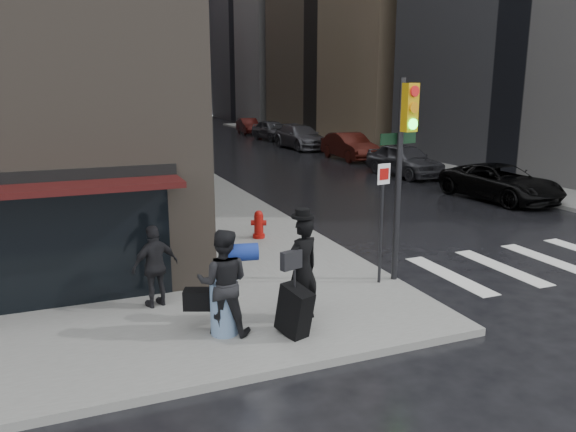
# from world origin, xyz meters

# --- Properties ---
(ground) EXTENTS (140.00, 140.00, 0.00)m
(ground) POSITION_xyz_m (0.00, 0.00, 0.00)
(ground) COLOR black
(ground) RESTS_ON ground
(sidewalk_left) EXTENTS (4.00, 50.00, 0.15)m
(sidewalk_left) POSITION_xyz_m (0.00, 27.00, 0.07)
(sidewalk_left) COLOR slate
(sidewalk_left) RESTS_ON ground
(sidewalk_right) EXTENTS (3.00, 50.00, 0.15)m
(sidewalk_right) POSITION_xyz_m (13.50, 27.00, 0.07)
(sidewalk_right) COLOR slate
(sidewalk_right) RESTS_ON ground
(crosswalk) EXTENTS (8.50, 3.00, 0.01)m
(crosswalk) POSITION_xyz_m (7.50, 1.00, 0.00)
(crosswalk) COLOR silver
(crosswalk) RESTS_ON ground
(bldg_right_far) EXTENTS (22.00, 20.00, 25.00)m
(bldg_right_far) POSITION_xyz_m (26.00, 58.00, 12.50)
(bldg_right_far) COLOR slate
(bldg_right_far) RESTS_ON ground
(bldg_distant) EXTENTS (40.00, 12.00, 32.00)m
(bldg_distant) POSITION_xyz_m (6.00, 78.00, 16.00)
(bldg_distant) COLOR slate
(bldg_distant) RESTS_ON ground
(man_overcoat) EXTENTS (1.12, 1.39, 2.19)m
(man_overcoat) POSITION_xyz_m (-1.05, -0.46, 1.07)
(man_overcoat) COLOR black
(man_overcoat) RESTS_ON ground
(man_jeans) EXTENTS (1.34, 1.11, 1.94)m
(man_jeans) POSITION_xyz_m (-2.51, -0.40, 1.12)
(man_jeans) COLOR black
(man_jeans) RESTS_ON ground
(man_greycoat) EXTENTS (1.06, 0.69, 1.68)m
(man_greycoat) POSITION_xyz_m (-3.42, 1.36, 0.99)
(man_greycoat) COLOR black
(man_greycoat) RESTS_ON ground
(traffic_light) EXTENTS (1.11, 0.58, 4.51)m
(traffic_light) POSITION_xyz_m (1.88, 0.84, 3.06)
(traffic_light) COLOR black
(traffic_light) RESTS_ON ground
(fire_hydrant) EXTENTS (0.47, 0.36, 0.81)m
(fire_hydrant) POSITION_xyz_m (0.16, 5.45, 0.51)
(fire_hydrant) COLOR #950E09
(fire_hydrant) RESTS_ON ground
(parked_car_0) EXTENTS (2.79, 5.27, 1.41)m
(parked_car_0) POSITION_xyz_m (11.09, 7.69, 0.71)
(parked_car_0) COLOR black
(parked_car_0) RESTS_ON ground
(parked_car_1) EXTENTS (2.20, 4.83, 1.61)m
(parked_car_1) POSITION_xyz_m (10.93, 14.25, 0.80)
(parked_car_1) COLOR #3A3A3E
(parked_car_1) RESTS_ON ground
(parked_car_2) EXTENTS (1.74, 4.89, 1.61)m
(parked_car_2) POSITION_xyz_m (11.31, 20.81, 0.80)
(parked_car_2) COLOR #3C110C
(parked_car_2) RESTS_ON ground
(parked_car_3) EXTENTS (2.54, 5.74, 1.64)m
(parked_car_3) POSITION_xyz_m (10.89, 27.37, 0.82)
(parked_car_3) COLOR #444348
(parked_car_3) RESTS_ON ground
(parked_car_4) EXTENTS (2.38, 4.94, 1.62)m
(parked_car_4) POSITION_xyz_m (11.15, 33.94, 0.81)
(parked_car_4) COLOR #3F3F44
(parked_car_4) RESTS_ON ground
(parked_car_5) EXTENTS (1.80, 4.35, 1.40)m
(parked_car_5) POSITION_xyz_m (11.27, 40.50, 0.70)
(parked_car_5) COLOR #3A0E0B
(parked_car_5) RESTS_ON ground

